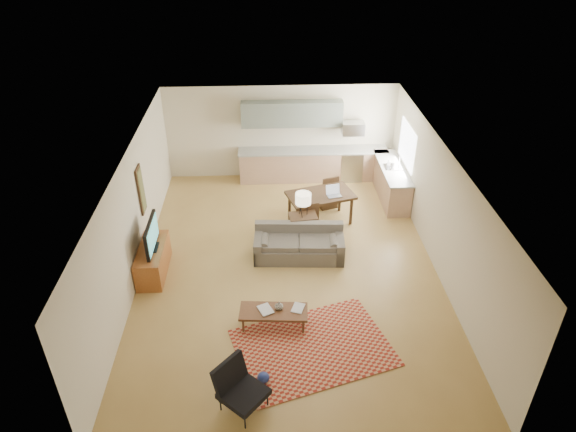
{
  "coord_description": "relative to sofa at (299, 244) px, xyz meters",
  "views": [
    {
      "loc": [
        -0.45,
        -9.12,
        7.05
      ],
      "look_at": [
        0.0,
        0.3,
        1.15
      ],
      "focal_mm": 32.0,
      "sensor_mm": 36.0,
      "label": 1
    }
  ],
  "objects": [
    {
      "name": "sofa",
      "position": [
        0.0,
        0.0,
        0.0
      ],
      "size": [
        2.16,
        1.04,
        0.73
      ],
      "primitive_type": null,
      "rotation": [
        0.0,
        0.0,
        -0.06
      ],
      "color": "#595248",
      "rests_on": "floor"
    },
    {
      "name": "wall_art_left",
      "position": [
        -3.46,
        0.54,
        1.18
      ],
      "size": [
        0.06,
        0.42,
        1.1
      ],
      "primitive_type": null,
      "color": "olive",
      "rests_on": "room"
    },
    {
      "name": "upper_cabinets",
      "position": [
        0.05,
        3.97,
        1.58
      ],
      "size": [
        2.8,
        0.34,
        0.7
      ],
      "primitive_type": "cube",
      "color": "slate",
      "rests_on": "room"
    },
    {
      "name": "kitchen_counter_right",
      "position": [
        2.68,
        2.64,
        0.09
      ],
      "size": [
        0.64,
        2.26,
        0.92
      ],
      "primitive_type": null,
      "color": "tan",
      "rests_on": "ground"
    },
    {
      "name": "armchair",
      "position": [
        -1.15,
        -4.06,
        0.06
      ],
      "size": [
        1.06,
        1.06,
        0.85
      ],
      "primitive_type": null,
      "rotation": [
        0.0,
        0.0,
        0.84
      ],
      "color": "black",
      "rests_on": "floor"
    },
    {
      "name": "vase",
      "position": [
        -0.52,
        -2.17,
        0.1
      ],
      "size": [
        0.23,
        0.23,
        0.17
      ],
      "primitive_type": "imported",
      "rotation": [
        0.0,
        0.0,
        0.22
      ],
      "color": "black",
      "rests_on": "coffee_table"
    },
    {
      "name": "coffee_table",
      "position": [
        -0.63,
        -2.21,
        -0.17
      ],
      "size": [
        1.33,
        0.61,
        0.39
      ],
      "primitive_type": null,
      "rotation": [
        0.0,
        0.0,
        -0.08
      ],
      "color": "#502E19",
      "rests_on": "floor"
    },
    {
      "name": "dining_table",
      "position": [
        0.63,
        1.46,
        0.04
      ],
      "size": [
        1.8,
        1.34,
        0.81
      ],
      "primitive_type": null,
      "rotation": [
        0.0,
        0.0,
        0.29
      ],
      "color": "#342214",
      "rests_on": "floor"
    },
    {
      "name": "book_a",
      "position": [
        -0.89,
        -2.24,
        0.03
      ],
      "size": [
        0.47,
        0.49,
        0.03
      ],
      "primitive_type": "imported",
      "rotation": [
        0.0,
        0.0,
        0.42
      ],
      "color": "maroon",
      "rests_on": "coffee_table"
    },
    {
      "name": "laptop",
      "position": [
        0.95,
        1.35,
        0.57
      ],
      "size": [
        0.39,
        0.33,
        0.26
      ],
      "primitive_type": null,
      "rotation": [
        0.0,
        0.0,
        0.22
      ],
      "color": "#A5A8AD",
      "rests_on": "dining_table"
    },
    {
      "name": "soap_bottle",
      "position": [
        2.58,
        2.73,
        0.65
      ],
      "size": [
        0.12,
        0.12,
        0.19
      ],
      "primitive_type": "imported",
      "rotation": [
        0.0,
        0.0,
        -0.22
      ],
      "color": "beige",
      "rests_on": "kitchen_counter_right"
    },
    {
      "name": "room",
      "position": [
        -0.25,
        -0.36,
        0.98
      ],
      "size": [
        9.0,
        9.0,
        9.0
      ],
      "color": "#A47F40",
      "rests_on": "ground"
    },
    {
      "name": "kitchen_counter_back",
      "position": [
        0.65,
        3.82,
        0.09
      ],
      "size": [
        4.26,
        0.64,
        0.92
      ],
      "primitive_type": null,
      "color": "tan",
      "rests_on": "ground"
    },
    {
      "name": "window_right",
      "position": [
        2.98,
        2.64,
        1.18
      ],
      "size": [
        0.02,
        1.4,
        1.05
      ],
      "primitive_type": "cube",
      "color": "white",
      "rests_on": "room"
    },
    {
      "name": "kitchen_range",
      "position": [
        1.75,
        3.82,
        0.08
      ],
      "size": [
        0.62,
        0.62,
        0.9
      ],
      "primitive_type": "cube",
      "color": "#A5A8AD",
      "rests_on": "ground"
    },
    {
      "name": "tv_credenza",
      "position": [
        -3.21,
        -0.42,
        -0.04
      ],
      "size": [
        0.54,
        1.41,
        0.65
      ],
      "primitive_type": null,
      "color": "brown",
      "rests_on": "floor"
    },
    {
      "name": "tv",
      "position": [
        -3.16,
        -0.42,
        0.61
      ],
      "size": [
        0.11,
        1.09,
        0.65
      ],
      "primitive_type": null,
      "color": "black",
      "rests_on": "tv_credenza"
    },
    {
      "name": "book_b",
      "position": [
        -0.26,
        -2.13,
        0.03
      ],
      "size": [
        0.4,
        0.43,
        0.02
      ],
      "primitive_type": "imported",
      "rotation": [
        0.0,
        0.0,
        -0.35
      ],
      "color": "navy",
      "rests_on": "coffee_table"
    },
    {
      "name": "dining_chair_far",
      "position": [
        0.89,
        2.26,
        0.1
      ],
      "size": [
        0.58,
        0.59,
        0.94
      ],
      "primitive_type": null,
      "rotation": [
        0.0,
        0.0,
        3.46
      ],
      "color": "#342214",
      "rests_on": "floor"
    },
    {
      "name": "console_table",
      "position": [
        0.13,
        0.59,
        0.01
      ],
      "size": [
        0.68,
        0.49,
        0.75
      ],
      "primitive_type": null,
      "rotation": [
        0.0,
        0.0,
        0.1
      ],
      "color": "#342214",
      "rests_on": "floor"
    },
    {
      "name": "kitchen_microwave",
      "position": [
        1.75,
        3.84,
        1.18
      ],
      "size": [
        0.62,
        0.4,
        0.35
      ],
      "primitive_type": "cube",
      "color": "#A5A8AD",
      "rests_on": "room"
    },
    {
      "name": "rug",
      "position": [
        0.08,
        -2.82,
        -0.36
      ],
      "size": [
        3.18,
        2.62,
        0.02
      ],
      "primitive_type": "cube",
      "rotation": [
        0.0,
        0.0,
        0.3
      ],
      "color": "maroon",
      "rests_on": "floor"
    },
    {
      "name": "dining_chair_near",
      "position": [
        0.37,
        0.65,
        0.09
      ],
      "size": [
        0.53,
        0.54,
        0.91
      ],
      "primitive_type": null,
      "rotation": [
        0.0,
        0.0,
        0.24
      ],
      "color": "#342214",
      "rests_on": "floor"
    },
    {
      "name": "triptych",
      "position": [
        -0.35,
        4.11,
        1.38
      ],
      "size": [
        1.7,
        0.04,
        0.5
      ],
      "primitive_type": null,
      "color": "beige",
      "rests_on": "room"
    },
    {
      "name": "table_lamp",
      "position": [
        0.13,
        0.59,
        0.68
      ],
      "size": [
        0.42,
        0.42,
        0.6
      ],
      "primitive_type": null,
      "rotation": [
        0.0,
        0.0,
        0.16
      ],
      "color": "beige",
      "rests_on": "console_table"
    }
  ]
}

